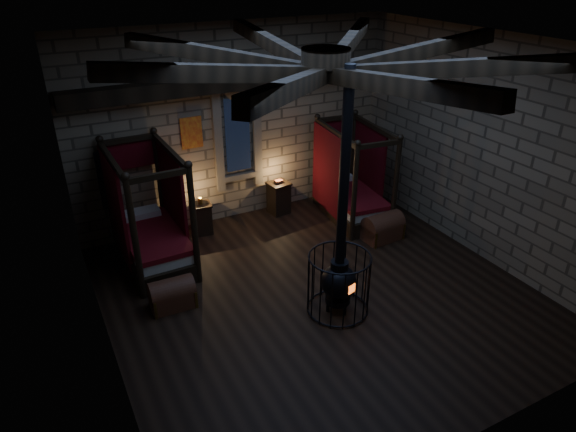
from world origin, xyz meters
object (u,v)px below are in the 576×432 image
trunk_left (172,294)px  trunk_right (383,228)px  stove (339,279)px  bed_right (350,195)px  bed_left (152,235)px

trunk_left → trunk_right: bearing=4.5°
stove → trunk_right: bearing=21.6°
bed_right → bed_left: bearing=-175.3°
bed_right → trunk_right: (-0.01, -1.23, -0.25)m
bed_left → trunk_right: bearing=-18.4°
trunk_left → bed_right: bearing=19.4°
trunk_left → trunk_right: (4.55, 0.22, 0.02)m
trunk_right → bed_left: bearing=159.3°
bed_right → stove: (-2.14, -2.83, 0.12)m
bed_left → bed_right: size_ratio=1.07×
bed_left → stove: 3.78m
bed_right → trunk_right: size_ratio=2.51×
bed_left → stove: bearing=-53.4°
stove → bed_right: bearing=37.6°
bed_left → trunk_right: 4.66m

